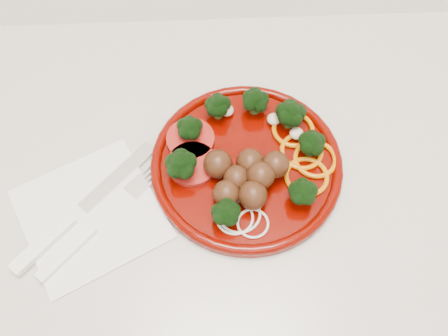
{
  "coord_description": "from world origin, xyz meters",
  "views": [
    {
      "loc": [
        0.06,
        1.41,
        1.48
      ],
      "look_at": [
        0.07,
        1.72,
        0.92
      ],
      "focal_mm": 40.0,
      "sensor_mm": 36.0,
      "label": 1
    }
  ],
  "objects_px": {
    "napkin": "(91,214)",
    "fork": "(82,238)",
    "knife": "(68,221)",
    "plate": "(247,161)"
  },
  "relations": [
    {
      "from": "napkin",
      "to": "fork",
      "type": "distance_m",
      "value": 0.04
    },
    {
      "from": "fork",
      "to": "napkin",
      "type": "bearing_deg",
      "value": 33.31
    },
    {
      "from": "fork",
      "to": "plate",
      "type": "bearing_deg",
      "value": -22.61
    },
    {
      "from": "knife",
      "to": "fork",
      "type": "relative_size",
      "value": 1.12
    },
    {
      "from": "napkin",
      "to": "knife",
      "type": "height_order",
      "value": "knife"
    },
    {
      "from": "plate",
      "to": "knife",
      "type": "relative_size",
      "value": 1.39
    },
    {
      "from": "plate",
      "to": "knife",
      "type": "bearing_deg",
      "value": -162.69
    },
    {
      "from": "napkin",
      "to": "plate",
      "type": "bearing_deg",
      "value": 16.39
    },
    {
      "from": "knife",
      "to": "napkin",
      "type": "bearing_deg",
      "value": -22.66
    },
    {
      "from": "napkin",
      "to": "fork",
      "type": "height_order",
      "value": "fork"
    }
  ]
}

